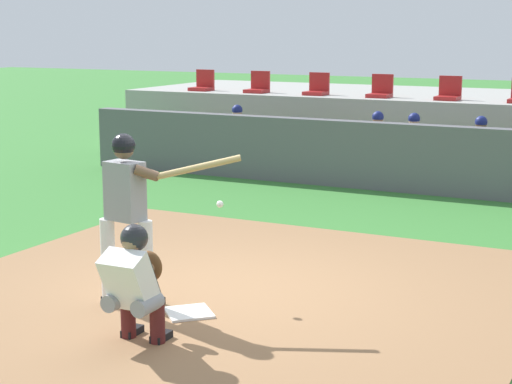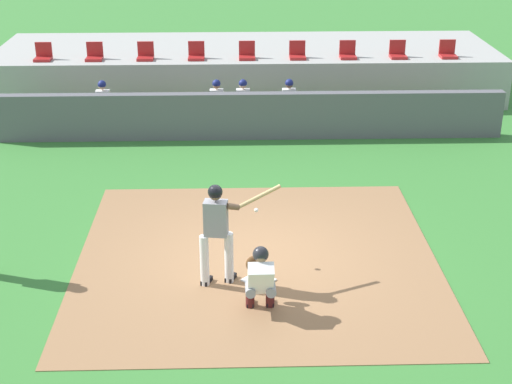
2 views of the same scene
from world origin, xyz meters
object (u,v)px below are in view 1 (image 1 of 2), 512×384
home_plate (189,313)px  dugout_player_0 (234,136)px  stadium_seat_0 (203,85)px  catcher_crouched (135,280)px  stadium_seat_3 (381,91)px  batter_at_plate (128,209)px  stadium_seat_1 (258,87)px  stadium_seat_4 (449,93)px  dugout_player_1 (375,145)px  dugout_player_3 (478,151)px  dugout_player_2 (411,147)px  stadium_seat_2 (317,89)px

home_plate → dugout_player_0: dugout_player_0 is taller
stadium_seat_0 → catcher_crouched: bearing=-62.5°
stadium_seat_0 → stadium_seat_3: bearing=0.0°
batter_at_plate → home_plate: bearing=3.7°
batter_at_plate → stadium_seat_1: bearing=109.7°
stadium_seat_4 → stadium_seat_0: bearing=180.0°
dugout_player_1 → dugout_player_3: size_ratio=1.00×
dugout_player_2 → dugout_player_3: bearing=0.0°
dugout_player_3 → dugout_player_2: bearing=180.0°
dugout_player_0 → catcher_crouched: bearing=-67.0°
stadium_seat_0 → stadium_seat_1: bearing=0.0°
stadium_seat_1 → stadium_seat_3: (2.89, 0.00, 0.00)m
catcher_crouched → stadium_seat_0: stadium_seat_0 is taller
dugout_player_0 → stadium_seat_1: 2.26m
stadium_seat_2 → stadium_seat_4: size_ratio=1.00×
catcher_crouched → stadium_seat_0: 12.52m
dugout_player_2 → stadium_seat_0: (-5.63, 2.03, 0.86)m
dugout_player_2 → stadium_seat_1: size_ratio=2.71×
dugout_player_0 → dugout_player_3: (4.93, 0.00, 0.00)m
catcher_crouched → stadium_seat_4: stadium_seat_4 is taller
dugout_player_1 → stadium_seat_0: 5.40m
dugout_player_3 → dugout_player_1: bearing=180.0°
catcher_crouched → dugout_player_1: dugout_player_1 is taller
dugout_player_0 → dugout_player_3: same height
stadium_seat_2 → stadium_seat_4: 2.89m
dugout_player_2 → stadium_seat_4: size_ratio=2.71×
stadium_seat_1 → dugout_player_0: bearing=-76.7°
batter_at_plate → stadium_seat_4: 10.26m
catcher_crouched → stadium_seat_4: (0.01, 11.08, 0.93)m
catcher_crouched → stadium_seat_4: bearing=90.0°
batter_at_plate → dugout_player_0: batter_at_plate is taller
catcher_crouched → stadium_seat_3: bearing=97.4°
home_plate → stadium_seat_4: 10.29m
batter_at_plate → stadium_seat_2: 10.47m
catcher_crouched → stadium_seat_0: bearing=117.5°
catcher_crouched → stadium_seat_3: stadium_seat_3 is taller
batter_at_plate → dugout_player_3: bearing=77.9°
home_plate → stadium_seat_4: bearing=90.0°
stadium_seat_2 → catcher_crouched: bearing=-75.4°
dugout_player_1 → dugout_player_2: bearing=0.0°
home_plate → dugout_player_1: bearing=95.9°
dugout_player_1 → dugout_player_2: same height
dugout_player_3 → stadium_seat_0: size_ratio=2.71×
home_plate → stadium_seat_2: 10.69m
stadium_seat_0 → stadium_seat_4: size_ratio=1.00×
home_plate → stadium_seat_3: size_ratio=0.92×
home_plate → stadium_seat_3: (-1.44, 10.18, 1.51)m
dugout_player_2 → stadium_seat_4: (0.15, 2.03, 0.86)m
catcher_crouched → stadium_seat_0: (-5.77, 11.08, 0.93)m
stadium_seat_3 → dugout_player_1: bearing=-73.6°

